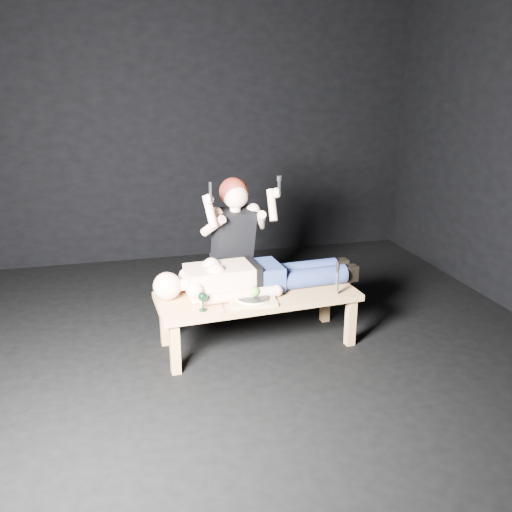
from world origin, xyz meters
name	(u,v)px	position (x,y,z in m)	size (l,w,h in m)	color
ground	(256,346)	(0.00, 0.00, 0.00)	(5.00, 5.00, 0.00)	black
back_wall	(203,131)	(0.00, 2.50, 1.50)	(5.00, 5.00, 0.00)	black
table	(258,319)	(0.02, 0.03, 0.23)	(1.59, 0.60, 0.45)	tan
lying_man	(260,272)	(0.07, 0.13, 0.59)	(1.68, 0.51, 0.28)	beige
kneeling_woman	(230,248)	(-0.09, 0.57, 0.67)	(0.72, 0.80, 1.35)	black
serving_tray	(252,300)	(-0.06, -0.12, 0.46)	(0.36, 0.26, 0.02)	tan
plate	(252,298)	(-0.06, -0.12, 0.48)	(0.24, 0.24, 0.02)	white
apple	(254,292)	(-0.04, -0.11, 0.53)	(0.08, 0.08, 0.08)	#3D8F25
goblet	(203,301)	(-0.45, -0.19, 0.52)	(0.07, 0.07, 0.15)	black
fork_flat	(222,309)	(-0.31, -0.20, 0.45)	(0.01, 0.17, 0.01)	#B2B2B7
knife_flat	(274,299)	(0.12, -0.12, 0.45)	(0.01, 0.17, 0.01)	#B2B2B7
spoon_flat	(264,299)	(0.04, -0.10, 0.45)	(0.01, 0.17, 0.01)	#B2B2B7
carving_knife	(337,278)	(0.63, -0.14, 0.59)	(0.03, 0.04, 0.27)	#B2B2B7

